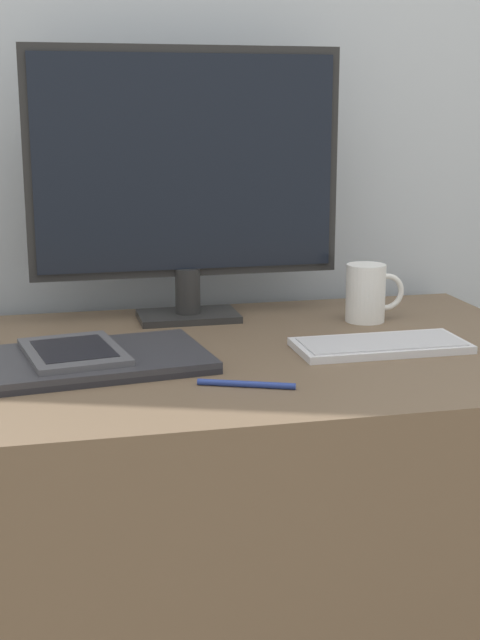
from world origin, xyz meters
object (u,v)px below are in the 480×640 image
(coffee_mug, at_px, (367,293))
(pen, at_px, (246,384))
(keyboard, at_px, (381,345))
(ereader, at_px, (74,352))
(laptop, at_px, (90,361))
(monitor, at_px, (186,174))

(coffee_mug, relative_size, pen, 0.83)
(keyboard, relative_size, pen, 2.10)
(keyboard, xyz_separation_m, ereader, (-0.48, 0.01, 0.02))
(laptop, bearing_deg, coffee_mug, 19.50)
(ereader, relative_size, coffee_mug, 1.91)
(keyboard, distance_m, ereader, 0.48)
(pen, bearing_deg, coffee_mug, 47.50)
(monitor, xyz_separation_m, pen, (0.01, -0.42, -0.26))
(monitor, xyz_separation_m, ereader, (-0.22, -0.26, -0.24))
(ereader, bearing_deg, keyboard, -1.76)
(keyboard, relative_size, ereader, 1.32)
(ereader, bearing_deg, laptop, -17.35)
(ereader, relative_size, pen, 1.59)
(ereader, xyz_separation_m, pen, (0.23, -0.16, -0.02))
(monitor, distance_m, coffee_mug, 0.39)
(keyboard, bearing_deg, coffee_mug, 75.66)
(monitor, height_order, ereader, monitor)
(laptop, height_order, coffee_mug, coffee_mug)
(coffee_mug, bearing_deg, pen, -132.50)
(coffee_mug, distance_m, pen, 0.45)
(laptop, bearing_deg, keyboard, -0.97)
(ereader, distance_m, pen, 0.28)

